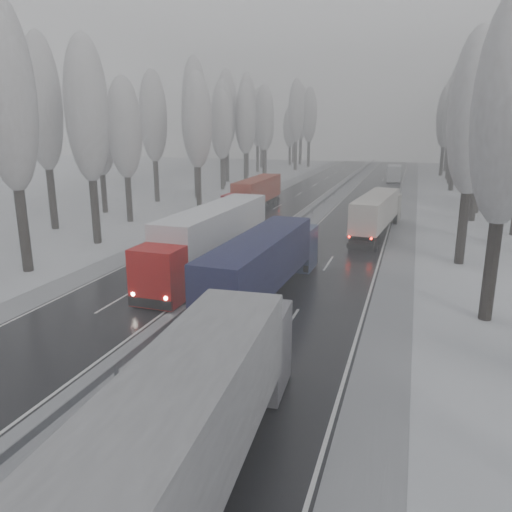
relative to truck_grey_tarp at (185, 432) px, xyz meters
The scene contains 54 objects.
ground 6.61m from the truck_grey_tarp, 163.75° to the left, with size 260.00×260.00×0.00m, color silver.
carriageway_right 31.81m from the truck_grey_tarp, 91.10° to the left, with size 7.50×200.00×0.03m, color black.
carriageway_left 33.69m from the truck_grey_tarp, 109.31° to the left, with size 7.50×200.00×0.03m, color black.
median_slush 32.34m from the truck_grey_tarp, 100.47° to the left, with size 3.00×200.00×0.04m, color #989A9F.
shoulder_right 32.10m from the truck_grey_tarp, 82.20° to the left, with size 2.40×200.00×0.04m, color #989A9F.
shoulder_left 35.63m from the truck_grey_tarp, 116.86° to the left, with size 2.40×200.00×0.04m, color #989A9F.
median_guardrail 32.29m from the truck_grey_tarp, 100.47° to the left, with size 0.12×200.00×0.76m.
tree_16 21.27m from the truck_grey_tarp, 62.15° to the left, with size 3.60×3.60×16.53m.
tree_18 31.10m from the truck_grey_tarp, 73.25° to the left, with size 3.60×3.60×16.58m.
tree_20 39.53m from the truck_grey_tarp, 71.92° to the left, with size 3.60×3.60×15.71m.
tree_22 49.21m from the truck_grey_tarp, 76.72° to the left, with size 3.60×3.60×15.86m.
tree_24 55.12m from the truck_grey_tarp, 77.14° to the left, with size 3.60×3.60×20.49m.
tree_26 64.77m from the truck_grey_tarp, 79.47° to the left, with size 3.60×3.60×18.78m.
tree_28 75.09m from the truck_grey_tarp, 81.90° to the left, with size 3.60×3.60×19.62m.
tree_29 80.21m from the truck_grey_tarp, 77.05° to the left, with size 3.60×3.60×18.11m.
tree_30 84.57m from the truck_grey_tarp, 82.69° to the left, with size 3.60×3.60×17.86m.
tree_31 89.48m from the truck_grey_tarp, 79.23° to the left, with size 3.60×3.60×18.58m.
tree_32 91.96m from the truck_grey_tarp, 83.24° to the left, with size 3.60×3.60×17.33m.
tree_33 96.17m from the truck_grey_tarp, 81.66° to the left, with size 3.60×3.60×14.33m.
tree_34 98.92m from the truck_grey_tarp, 84.25° to the left, with size 3.60×3.60×17.63m.
tree_35 104.20m from the truck_grey_tarp, 79.40° to the left, with size 3.60×3.60×18.25m.
tree_36 108.95m from the truck_grey_tarp, 84.08° to the left, with size 3.60×3.60×20.23m.
tree_37 113.62m from the truck_grey_tarp, 80.78° to the left, with size 3.60×3.60×16.37m.
tree_38 119.47m from the truck_grey_tarp, 83.80° to the left, with size 3.60×3.60×17.97m.
tree_39 123.69m from the truck_grey_tarp, 82.70° to the left, with size 3.60×3.60×16.19m.
tree_56 28.46m from the truck_grey_tarp, 139.75° to the left, with size 3.60×3.60×18.12m.
tree_58 34.70m from the truck_grey_tarp, 128.61° to the left, with size 3.60×3.60×17.21m.
tree_59 42.72m from the truck_grey_tarp, 133.43° to the left, with size 3.60×3.60×18.41m.
tree_60 43.55m from the truck_grey_tarp, 123.32° to the left, with size 3.60×3.60×14.84m.
tree_61 49.98m from the truck_grey_tarp, 126.36° to the left, with size 3.60×3.60×13.95m.
tree_62 50.18m from the truck_grey_tarp, 113.55° to the left, with size 3.60×3.60×16.04m.
tree_63 57.28m from the truck_grey_tarp, 119.27° to the left, with size 3.60×3.60×16.88m.
tree_64 59.99m from the truck_grey_tarp, 113.90° to the left, with size 3.60×3.60×15.42m.
tree_65 64.69m from the truck_grey_tarp, 113.92° to the left, with size 3.60×3.60×19.48m.
tree_66 68.80m from the truck_grey_tarp, 110.55° to the left, with size 3.60×3.60×15.23m.
tree_67 73.14m from the truck_grey_tarp, 110.47° to the left, with size 3.60×3.60×17.09m.
tree_68 74.74m from the truck_grey_tarp, 107.58° to the left, with size 3.60×3.60×16.65m.
tree_69 80.25m from the truck_grey_tarp, 110.03° to the left, with size 3.60×3.60×19.35m.
tree_70 84.31m from the truck_grey_tarp, 105.33° to the left, with size 3.60×3.60×17.09m.
tree_71 89.64m from the truck_grey_tarp, 107.61° to the left, with size 3.60×3.60×19.61m.
tree_72 93.86m from the truck_grey_tarp, 105.36° to the left, with size 3.60×3.60×15.11m.
tree_73 98.59m from the truck_grey_tarp, 106.36° to the left, with size 3.60×3.60×17.22m.
tree_74 103.68m from the truck_grey_tarp, 101.70° to the left, with size 3.60×3.60×19.68m.
tree_75 109.66m from the truck_grey_tarp, 105.97° to the left, with size 3.60×3.60×18.60m.
tree_76 112.60m from the truck_grey_tarp, 100.22° to the left, with size 3.60×3.60×18.55m.
tree_77 117.43m from the truck_grey_tarp, 102.57° to the left, with size 3.60×3.60×14.32m.
tree_78 119.76m from the truck_grey_tarp, 101.32° to the left, with size 3.60×3.60×19.55m.
tree_79 124.11m from the truck_grey_tarp, 102.21° to the left, with size 3.60×3.60×17.07m.
truck_grey_tarp is the anchor object (origin of this frame).
truck_blue_box 16.91m from the truck_grey_tarp, 99.48° to the left, with size 3.09×15.96×4.07m.
truck_cream_box 37.37m from the truck_grey_tarp, 86.98° to the left, with size 3.74×15.01×3.82m.
box_truck_distant 84.25m from the truck_grey_tarp, 89.04° to the left, with size 2.54×7.72×2.86m.
truck_red_white 22.53m from the truck_grey_tarp, 111.21° to the left, with size 3.18×17.39×4.44m.
truck_red_red 47.03m from the truck_grey_tarp, 105.58° to the left, with size 2.41×15.06×3.86m.
Camera 1 is at (10.92, -11.70, 10.08)m, focal length 35.00 mm.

